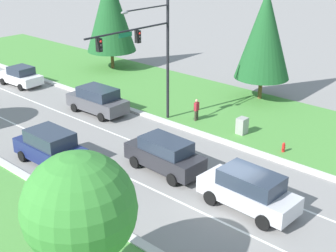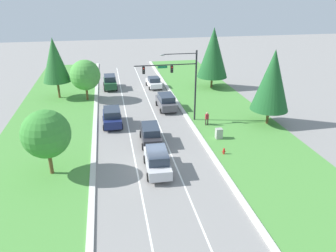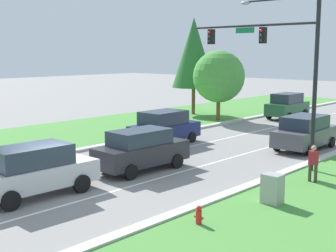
{
  "view_description": "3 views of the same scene",
  "coord_description": "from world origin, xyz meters",
  "px_view_note": "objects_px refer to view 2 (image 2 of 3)",
  "views": [
    {
      "loc": [
        -17.38,
        -11.26,
        12.71
      ],
      "look_at": [
        2.1,
        6.3,
        1.78
      ],
      "focal_mm": 50.0,
      "sensor_mm": 36.0,
      "label": 1
    },
    {
      "loc": [
        -3.77,
        -25.89,
        15.06
      ],
      "look_at": [
        2.18,
        5.62,
        1.45
      ],
      "focal_mm": 35.0,
      "sensor_mm": 36.0,
      "label": 2
    },
    {
      "loc": [
        16.0,
        -10.55,
        5.64
      ],
      "look_at": [
        -0.68,
        7.67,
        1.75
      ],
      "focal_mm": 50.0,
      "sensor_mm": 36.0,
      "label": 3
    }
  ],
  "objects_px": {
    "forest_suv": "(110,82)",
    "conifer_near_right_tree": "(272,80)",
    "navy_suv": "(112,117)",
    "fire_hydrant": "(224,151)",
    "oak_near_left_tree": "(85,75)",
    "conifer_mid_left_tree": "(55,60)",
    "utility_cabinet": "(219,134)",
    "silver_suv": "(157,160)",
    "oak_far_left_tree": "(46,134)",
    "traffic_signal_mast": "(179,76)",
    "charcoal_suv": "(151,134)",
    "white_sedan": "(154,82)",
    "pedestrian": "(207,118)",
    "graphite_suv": "(166,102)",
    "conifer_far_right_tree": "(213,53)"
  },
  "relations": [
    {
      "from": "oak_near_left_tree",
      "to": "conifer_mid_left_tree",
      "type": "relative_size",
      "value": 0.67
    },
    {
      "from": "oak_far_left_tree",
      "to": "traffic_signal_mast",
      "type": "bearing_deg",
      "value": 36.04
    },
    {
      "from": "white_sedan",
      "to": "oak_near_left_tree",
      "type": "xyz_separation_m",
      "value": [
        -10.4,
        -4.71,
        2.85
      ]
    },
    {
      "from": "silver_suv",
      "to": "charcoal_suv",
      "type": "relative_size",
      "value": 1.03
    },
    {
      "from": "graphite_suv",
      "to": "fire_hydrant",
      "type": "height_order",
      "value": "graphite_suv"
    },
    {
      "from": "white_sedan",
      "to": "conifer_near_right_tree",
      "type": "bearing_deg",
      "value": -61.42
    },
    {
      "from": "utility_cabinet",
      "to": "conifer_mid_left_tree",
      "type": "xyz_separation_m",
      "value": [
        -18.44,
        17.81,
        5.02
      ]
    },
    {
      "from": "charcoal_suv",
      "to": "oak_far_left_tree",
      "type": "height_order",
      "value": "oak_far_left_tree"
    },
    {
      "from": "white_sedan",
      "to": "utility_cabinet",
      "type": "bearing_deg",
      "value": -82.29
    },
    {
      "from": "silver_suv",
      "to": "charcoal_suv",
      "type": "xyz_separation_m",
      "value": [
        0.2,
        5.74,
        -0.02
      ]
    },
    {
      "from": "graphite_suv",
      "to": "charcoal_suv",
      "type": "xyz_separation_m",
      "value": [
        -3.49,
        -10.03,
        0.02
      ]
    },
    {
      "from": "white_sedan",
      "to": "conifer_near_right_tree",
      "type": "distance_m",
      "value": 21.45
    },
    {
      "from": "charcoal_suv",
      "to": "oak_near_left_tree",
      "type": "bearing_deg",
      "value": 116.16
    },
    {
      "from": "forest_suv",
      "to": "utility_cabinet",
      "type": "bearing_deg",
      "value": -63.99
    },
    {
      "from": "charcoal_suv",
      "to": "conifer_mid_left_tree",
      "type": "xyz_separation_m",
      "value": [
        -11.11,
        17.46,
        4.59
      ]
    },
    {
      "from": "charcoal_suv",
      "to": "pedestrian",
      "type": "distance_m",
      "value": 7.92
    },
    {
      "from": "traffic_signal_mast",
      "to": "silver_suv",
      "type": "bearing_deg",
      "value": -111.64
    },
    {
      "from": "charcoal_suv",
      "to": "forest_suv",
      "type": "distance_m",
      "value": 21.4
    },
    {
      "from": "utility_cabinet",
      "to": "oak_near_left_tree",
      "type": "height_order",
      "value": "oak_near_left_tree"
    },
    {
      "from": "forest_suv",
      "to": "conifer_mid_left_tree",
      "type": "distance_m",
      "value": 9.45
    },
    {
      "from": "oak_near_left_tree",
      "to": "oak_far_left_tree",
      "type": "bearing_deg",
      "value": -96.45
    },
    {
      "from": "traffic_signal_mast",
      "to": "charcoal_suv",
      "type": "relative_size",
      "value": 1.74
    },
    {
      "from": "graphite_suv",
      "to": "conifer_mid_left_tree",
      "type": "relative_size",
      "value": 0.57
    },
    {
      "from": "forest_suv",
      "to": "conifer_near_right_tree",
      "type": "bearing_deg",
      "value": -46.83
    },
    {
      "from": "traffic_signal_mast",
      "to": "charcoal_suv",
      "type": "xyz_separation_m",
      "value": [
        -4.19,
        -5.32,
        -4.58
      ]
    },
    {
      "from": "traffic_signal_mast",
      "to": "oak_far_left_tree",
      "type": "relative_size",
      "value": 1.45
    },
    {
      "from": "navy_suv",
      "to": "fire_hydrant",
      "type": "bearing_deg",
      "value": -42.83
    },
    {
      "from": "utility_cabinet",
      "to": "white_sedan",
      "type": "bearing_deg",
      "value": 100.83
    },
    {
      "from": "graphite_suv",
      "to": "oak_far_left_tree",
      "type": "xyz_separation_m",
      "value": [
        -12.82,
        -14.54,
        2.81
      ]
    },
    {
      "from": "conifer_far_right_tree",
      "to": "charcoal_suv",
      "type": "bearing_deg",
      "value": -124.08
    },
    {
      "from": "fire_hydrant",
      "to": "oak_far_left_tree",
      "type": "xyz_separation_m",
      "value": [
        -15.99,
        -0.63,
        3.49
      ]
    },
    {
      "from": "utility_cabinet",
      "to": "traffic_signal_mast",
      "type": "bearing_deg",
      "value": 119.03
    },
    {
      "from": "charcoal_suv",
      "to": "oak_far_left_tree",
      "type": "relative_size",
      "value": 0.83
    },
    {
      "from": "navy_suv",
      "to": "conifer_mid_left_tree",
      "type": "relative_size",
      "value": 0.53
    },
    {
      "from": "navy_suv",
      "to": "graphite_suv",
      "type": "bearing_deg",
      "value": 30.61
    },
    {
      "from": "forest_suv",
      "to": "white_sedan",
      "type": "bearing_deg",
      "value": -6.31
    },
    {
      "from": "white_sedan",
      "to": "conifer_near_right_tree",
      "type": "height_order",
      "value": "conifer_near_right_tree"
    },
    {
      "from": "traffic_signal_mast",
      "to": "pedestrian",
      "type": "bearing_deg",
      "value": -32.72
    },
    {
      "from": "silver_suv",
      "to": "charcoal_suv",
      "type": "bearing_deg",
      "value": 89.78
    },
    {
      "from": "conifer_far_right_tree",
      "to": "oak_far_left_tree",
      "type": "relative_size",
      "value": 1.62
    },
    {
      "from": "utility_cabinet",
      "to": "conifer_far_right_tree",
      "type": "distance_m",
      "value": 20.2
    },
    {
      "from": "traffic_signal_mast",
      "to": "white_sedan",
      "type": "distance_m",
      "value": 15.89
    },
    {
      "from": "silver_suv",
      "to": "fire_hydrant",
      "type": "height_order",
      "value": "silver_suv"
    },
    {
      "from": "charcoal_suv",
      "to": "fire_hydrant",
      "type": "height_order",
      "value": "charcoal_suv"
    },
    {
      "from": "pedestrian",
      "to": "conifer_near_right_tree",
      "type": "xyz_separation_m",
      "value": [
        7.24,
        -0.82,
        4.42
      ]
    },
    {
      "from": "traffic_signal_mast",
      "to": "pedestrian",
      "type": "xyz_separation_m",
      "value": [
        2.95,
        -1.89,
        -4.68
      ]
    },
    {
      "from": "oak_far_left_tree",
      "to": "conifer_mid_left_tree",
      "type": "height_order",
      "value": "conifer_mid_left_tree"
    },
    {
      "from": "forest_suv",
      "to": "pedestrian",
      "type": "distance_m",
      "value": 20.69
    },
    {
      "from": "graphite_suv",
      "to": "navy_suv",
      "type": "bearing_deg",
      "value": -150.67
    },
    {
      "from": "forest_suv",
      "to": "oak_far_left_tree",
      "type": "xyz_separation_m",
      "value": [
        -5.7,
        -25.6,
        2.71
      ]
    }
  ]
}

